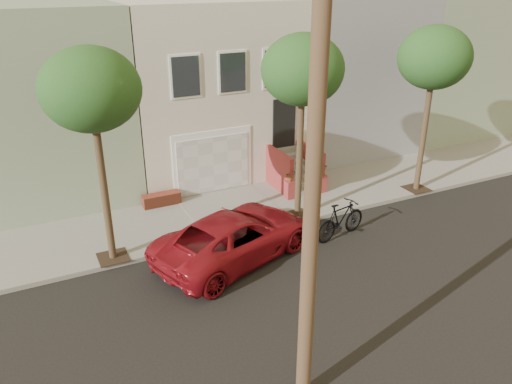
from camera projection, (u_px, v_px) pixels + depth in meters
name	position (u px, v px, depth m)	size (l,w,h in m)	color
ground	(335.00, 282.00, 14.41)	(90.00, 90.00, 0.00)	black
sidewalk	(254.00, 207.00, 18.77)	(40.00, 3.70, 0.15)	gray
house_row	(197.00, 82.00, 22.12)	(33.10, 11.70, 7.00)	beige
tree_left	(91.00, 91.00, 13.28)	(2.70, 2.57, 6.30)	#2D2116
tree_mid	(303.00, 71.00, 15.87)	(2.70, 2.57, 6.30)	#2D2116
tree_right	(434.00, 59.00, 18.07)	(2.70, 2.57, 6.30)	#2D2116
pickup_truck	(235.00, 236.00, 15.34)	(2.46, 5.33, 1.48)	maroon
motorcycle	(341.00, 220.00, 16.57)	(0.60, 2.14, 1.28)	black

